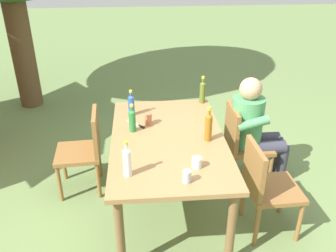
{
  "coord_description": "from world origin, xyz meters",
  "views": [
    {
      "loc": [
        -2.77,
        0.23,
        2.34
      ],
      "look_at": [
        0.0,
        0.0,
        0.89
      ],
      "focal_mm": 38.13,
      "sensor_mm": 36.0,
      "label": 1
    }
  ],
  "objects_px": {
    "bottle_amber": "(208,126)",
    "bottle_clear": "(127,161)",
    "bottle_blue": "(131,104)",
    "cup_steel": "(187,176)",
    "cup_glass": "(197,163)",
    "cup_terracotta": "(148,119)",
    "bottle_olive": "(203,91)",
    "dining_table": "(168,146)",
    "chair_near_left": "(265,184)",
    "chair_far_right": "(85,147)",
    "person_in_white_shirt": "(254,126)",
    "bottle_green": "(132,120)",
    "chair_near_right": "(242,141)",
    "table_knife": "(137,125)",
    "backpack_by_far_side": "(140,131)"
  },
  "relations": [
    {
      "from": "chair_far_right",
      "to": "backpack_by_far_side",
      "type": "height_order",
      "value": "chair_far_right"
    },
    {
      "from": "bottle_olive",
      "to": "table_knife",
      "type": "height_order",
      "value": "bottle_olive"
    },
    {
      "from": "bottle_blue",
      "to": "table_knife",
      "type": "bearing_deg",
      "value": -167.15
    },
    {
      "from": "bottle_green",
      "to": "backpack_by_far_side",
      "type": "xyz_separation_m",
      "value": [
        1.07,
        -0.07,
        -0.7
      ]
    },
    {
      "from": "dining_table",
      "to": "cup_steel",
      "type": "bearing_deg",
      "value": -173.0
    },
    {
      "from": "chair_near_left",
      "to": "bottle_amber",
      "type": "distance_m",
      "value": 0.7
    },
    {
      "from": "table_knife",
      "to": "bottle_amber",
      "type": "bearing_deg",
      "value": -118.65
    },
    {
      "from": "cup_glass",
      "to": "bottle_amber",
      "type": "bearing_deg",
      "value": -21.58
    },
    {
      "from": "cup_glass",
      "to": "bottle_blue",
      "type": "bearing_deg",
      "value": 27.28
    },
    {
      "from": "dining_table",
      "to": "bottle_clear",
      "type": "relative_size",
      "value": 5.65
    },
    {
      "from": "bottle_green",
      "to": "bottle_blue",
      "type": "distance_m",
      "value": 0.35
    },
    {
      "from": "cup_glass",
      "to": "chair_near_right",
      "type": "bearing_deg",
      "value": -36.07
    },
    {
      "from": "dining_table",
      "to": "cup_steel",
      "type": "height_order",
      "value": "cup_steel"
    },
    {
      "from": "chair_near_left",
      "to": "cup_glass",
      "type": "distance_m",
      "value": 0.71
    },
    {
      "from": "bottle_blue",
      "to": "table_knife",
      "type": "height_order",
      "value": "bottle_blue"
    },
    {
      "from": "cup_glass",
      "to": "cup_terracotta",
      "type": "bearing_deg",
      "value": 24.41
    },
    {
      "from": "bottle_olive",
      "to": "cup_glass",
      "type": "height_order",
      "value": "bottle_olive"
    },
    {
      "from": "chair_near_left",
      "to": "person_in_white_shirt",
      "type": "relative_size",
      "value": 0.74
    },
    {
      "from": "bottle_green",
      "to": "bottle_amber",
      "type": "relative_size",
      "value": 0.84
    },
    {
      "from": "person_in_white_shirt",
      "to": "table_knife",
      "type": "xyz_separation_m",
      "value": [
        -0.1,
        1.19,
        0.12
      ]
    },
    {
      "from": "dining_table",
      "to": "chair_far_right",
      "type": "distance_m",
      "value": 0.91
    },
    {
      "from": "bottle_olive",
      "to": "bottle_clear",
      "type": "xyz_separation_m",
      "value": [
        -1.3,
        0.79,
        -0.0
      ]
    },
    {
      "from": "chair_far_right",
      "to": "bottle_blue",
      "type": "distance_m",
      "value": 0.64
    },
    {
      "from": "bottle_blue",
      "to": "cup_glass",
      "type": "bearing_deg",
      "value": -152.72
    },
    {
      "from": "cup_steel",
      "to": "backpack_by_far_side",
      "type": "distance_m",
      "value": 2.02
    },
    {
      "from": "bottle_blue",
      "to": "cup_steel",
      "type": "height_order",
      "value": "bottle_blue"
    },
    {
      "from": "chair_near_right",
      "to": "table_knife",
      "type": "relative_size",
      "value": 4.5
    },
    {
      "from": "dining_table",
      "to": "chair_far_right",
      "type": "relative_size",
      "value": 1.9
    },
    {
      "from": "chair_near_right",
      "to": "cup_terracotta",
      "type": "bearing_deg",
      "value": 94.99
    },
    {
      "from": "dining_table",
      "to": "chair_near_left",
      "type": "bearing_deg",
      "value": -115.01
    },
    {
      "from": "bottle_amber",
      "to": "bottle_clear",
      "type": "distance_m",
      "value": 0.84
    },
    {
      "from": "bottle_amber",
      "to": "cup_terracotta",
      "type": "height_order",
      "value": "bottle_amber"
    },
    {
      "from": "cup_terracotta",
      "to": "table_knife",
      "type": "height_order",
      "value": "cup_terracotta"
    },
    {
      "from": "chair_near_left",
      "to": "bottle_green",
      "type": "bearing_deg",
      "value": 64.56
    },
    {
      "from": "bottle_green",
      "to": "cup_steel",
      "type": "height_order",
      "value": "bottle_green"
    },
    {
      "from": "dining_table",
      "to": "bottle_olive",
      "type": "distance_m",
      "value": 0.9
    },
    {
      "from": "bottle_amber",
      "to": "person_in_white_shirt",
      "type": "bearing_deg",
      "value": -52.23
    },
    {
      "from": "chair_near_right",
      "to": "chair_near_left",
      "type": "bearing_deg",
      "value": -180.0
    },
    {
      "from": "cup_glass",
      "to": "backpack_by_far_side",
      "type": "xyz_separation_m",
      "value": [
        1.71,
        0.43,
        -0.63
      ]
    },
    {
      "from": "cup_glass",
      "to": "cup_terracotta",
      "type": "relative_size",
      "value": 0.76
    },
    {
      "from": "chair_near_left",
      "to": "bottle_olive",
      "type": "distance_m",
      "value": 1.26
    },
    {
      "from": "bottle_clear",
      "to": "bottle_green",
      "type": "bearing_deg",
      "value": -2.81
    },
    {
      "from": "chair_near_right",
      "to": "bottle_blue",
      "type": "height_order",
      "value": "bottle_blue"
    },
    {
      "from": "bottle_green",
      "to": "backpack_by_far_side",
      "type": "height_order",
      "value": "bottle_green"
    },
    {
      "from": "person_in_white_shirt",
      "to": "bottle_clear",
      "type": "relative_size",
      "value": 4.02
    },
    {
      "from": "table_knife",
      "to": "cup_steel",
      "type": "bearing_deg",
      "value": -159.27
    },
    {
      "from": "cup_steel",
      "to": "backpack_by_far_side",
      "type": "bearing_deg",
      "value": 9.87
    },
    {
      "from": "bottle_green",
      "to": "bottle_blue",
      "type": "height_order",
      "value": "bottle_green"
    },
    {
      "from": "bottle_green",
      "to": "bottle_amber",
      "type": "distance_m",
      "value": 0.7
    },
    {
      "from": "backpack_by_far_side",
      "to": "cup_terracotta",
      "type": "bearing_deg",
      "value": -175.03
    }
  ]
}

